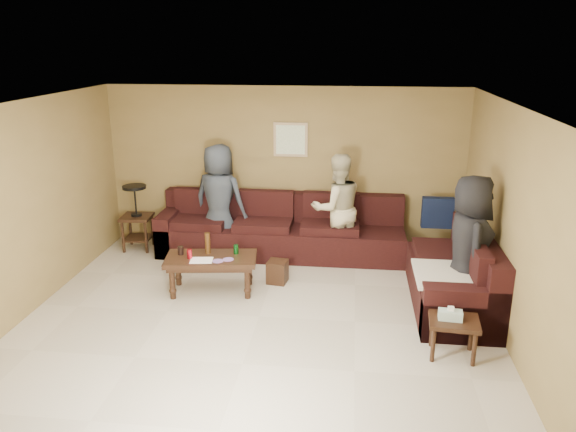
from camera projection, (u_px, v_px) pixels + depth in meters
The scene contains 10 objects.
room at pixel (257, 181), 6.19m from camera, with size 5.60×5.50×2.50m.
sectional_sofa at pixel (333, 249), 7.94m from camera, with size 4.65×2.90×0.97m.
coffee_table at pixel (211, 262), 7.24m from camera, with size 1.22×0.72×0.76m.
end_table_left at pixel (137, 216), 8.70m from camera, with size 0.48×0.48×1.02m.
side_table_right at pixel (453, 324), 5.76m from camera, with size 0.54×0.46×0.56m.
waste_bin at pixel (277, 272), 7.59m from camera, with size 0.25×0.25×0.31m, color black.
wall_art at pixel (291, 140), 8.51m from camera, with size 0.52×0.04×0.52m.
person_left at pixel (219, 200), 8.46m from camera, with size 0.83×0.54×1.69m, color #2D353F.
person_middle at pixel (337, 208), 8.17m from camera, with size 0.78×0.61×1.61m, color beige.
person_right at pixel (469, 247), 6.51m from camera, with size 0.84×0.54×1.71m, color black.
Camera 1 is at (1.04, -5.93, 3.16)m, focal length 35.00 mm.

